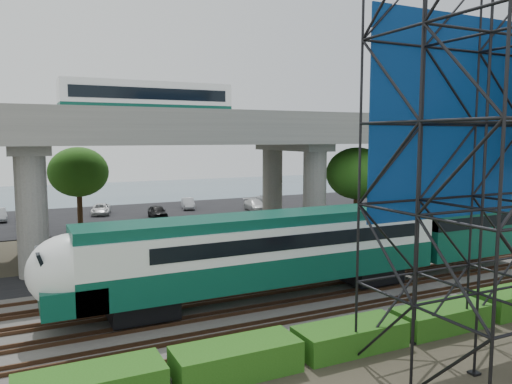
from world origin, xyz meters
TOP-DOWN VIEW (x-y plane):
  - ground at (0.00, 0.00)m, footprint 140.00×140.00m
  - ballast_bed at (0.00, 2.00)m, footprint 90.00×12.00m
  - service_road at (0.00, 10.50)m, footprint 90.00×5.00m
  - parking_lot at (0.00, 34.00)m, footprint 90.00×18.00m
  - harbor_water at (0.00, 56.00)m, footprint 140.00×40.00m
  - rail_tracks at (0.00, 2.00)m, footprint 90.00×9.52m
  - commuter_train at (2.73, 2.00)m, footprint 29.30×3.06m
  - overpass at (-0.15, 16.00)m, footprint 80.00×12.00m
  - hedge_strip at (1.01, -4.30)m, footprint 34.60×1.80m
  - trees at (-4.67, 16.17)m, footprint 40.94×16.94m
  - suv at (-4.86, 11.18)m, footprint 4.78×2.32m
  - parked_cars at (1.29, 33.45)m, footprint 36.83×9.53m

SIDE VIEW (x-z plane):
  - ground at x=0.00m, z-range 0.00..0.00m
  - harbor_water at x=0.00m, z-range 0.00..0.03m
  - service_road at x=0.00m, z-range 0.00..0.08m
  - parking_lot at x=0.00m, z-range 0.00..0.08m
  - ballast_bed at x=0.00m, z-range 0.00..0.20m
  - rail_tracks at x=0.00m, z-range 0.20..0.36m
  - hedge_strip at x=1.01m, z-range -0.04..1.16m
  - parked_cars at x=1.29m, z-range 0.03..1.34m
  - suv at x=-4.86m, z-range 0.08..1.39m
  - commuter_train at x=2.73m, z-range 0.73..5.03m
  - trees at x=-4.67m, z-range 1.73..9.42m
  - overpass at x=-0.15m, z-range 2.01..14.41m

